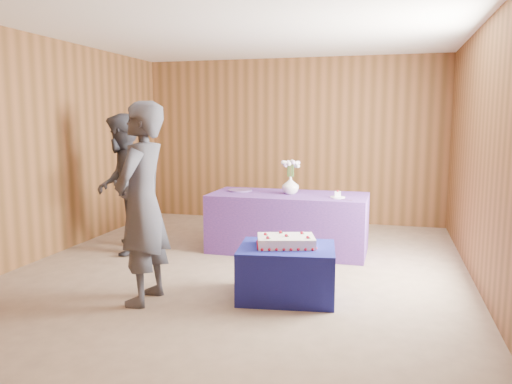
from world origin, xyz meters
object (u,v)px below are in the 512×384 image
(cake_table, at_px, (287,272))
(sheet_cake, at_px, (286,241))
(serving_table, at_px, (288,223))
(vase, at_px, (290,185))
(guest_left, at_px, (142,204))
(guest_right, at_px, (123,184))

(cake_table, bearing_deg, sheet_cake, 132.44)
(serving_table, bearing_deg, vase, 13.47)
(serving_table, xyz_separation_m, vase, (0.02, 0.01, 0.49))
(vase, distance_m, guest_left, 2.36)
(sheet_cake, bearing_deg, vase, 83.76)
(serving_table, height_order, guest_left, guest_left)
(sheet_cake, bearing_deg, cake_table, -56.08)
(serving_table, relative_size, sheet_cake, 3.13)
(sheet_cake, relative_size, guest_left, 0.34)
(cake_table, xyz_separation_m, sheet_cake, (-0.01, 0.01, 0.30))
(sheet_cake, distance_m, guest_right, 2.58)
(sheet_cake, xyz_separation_m, guest_left, (-1.25, -0.46, 0.38))
(cake_table, height_order, guest_right, guest_right)
(guest_right, bearing_deg, cake_table, 41.96)
(cake_table, height_order, serving_table, serving_table)
(vase, distance_m, guest_right, 2.13)
(guest_left, relative_size, guest_right, 1.05)
(serving_table, xyz_separation_m, guest_right, (-2.01, -0.63, 0.51))
(serving_table, height_order, sheet_cake, serving_table)
(sheet_cake, height_order, guest_left, guest_left)
(cake_table, bearing_deg, serving_table, 93.38)
(cake_table, relative_size, guest_left, 0.48)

